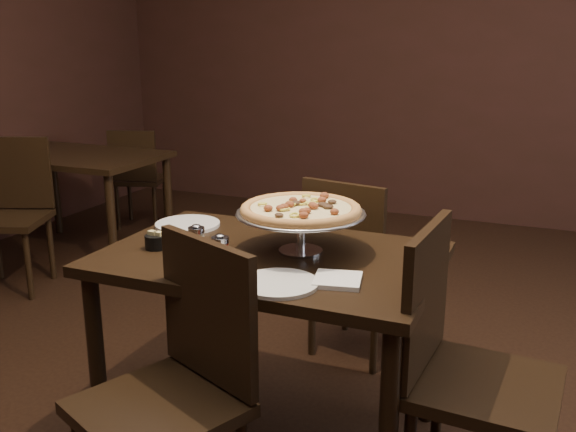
% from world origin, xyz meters
% --- Properties ---
extents(room, '(6.04, 7.04, 2.84)m').
position_xyz_m(room, '(0.06, 0.03, 1.40)').
color(room, black).
rests_on(room, ground).
extents(dining_table, '(1.20, 0.80, 0.75)m').
position_xyz_m(dining_table, '(-0.04, 0.04, 0.65)').
color(dining_table, black).
rests_on(dining_table, ground).
extents(background_table, '(1.16, 0.77, 0.72)m').
position_xyz_m(background_table, '(-2.20, 1.55, 0.63)').
color(background_table, black).
rests_on(background_table, ground).
extents(pizza_stand, '(0.47, 0.47, 0.19)m').
position_xyz_m(pizza_stand, '(0.06, 0.10, 0.91)').
color(pizza_stand, '#B3B3BA').
rests_on(pizza_stand, dining_table).
extents(parmesan_shaker, '(0.06, 0.06, 0.11)m').
position_xyz_m(parmesan_shaker, '(-0.29, -0.04, 0.80)').
color(parmesan_shaker, beige).
rests_on(parmesan_shaker, dining_table).
extents(pepper_flake_shaker, '(0.06, 0.06, 0.11)m').
position_xyz_m(pepper_flake_shaker, '(-0.15, -0.12, 0.80)').
color(pepper_flake_shaker, '#9C1F0E').
rests_on(pepper_flake_shaker, dining_table).
extents(packet_caddy, '(0.08, 0.08, 0.07)m').
position_xyz_m(packet_caddy, '(-0.45, -0.06, 0.78)').
color(packet_caddy, black).
rests_on(packet_caddy, dining_table).
extents(napkin_stack, '(0.18, 0.18, 0.02)m').
position_xyz_m(napkin_stack, '(0.28, -0.13, 0.76)').
color(napkin_stack, white).
rests_on(napkin_stack, dining_table).
extents(plate_left, '(0.27, 0.27, 0.01)m').
position_xyz_m(plate_left, '(-0.50, 0.24, 0.76)').
color(plate_left, silver).
rests_on(plate_left, dining_table).
extents(plate_near, '(0.26, 0.26, 0.01)m').
position_xyz_m(plate_near, '(0.11, -0.23, 0.76)').
color(plate_near, silver).
rests_on(plate_near, dining_table).
extents(serving_spatula, '(0.17, 0.17, 0.03)m').
position_xyz_m(serving_spatula, '(0.10, 0.04, 0.90)').
color(serving_spatula, '#B3B3BA').
rests_on(serving_spatula, pizza_stand).
extents(chair_far, '(0.49, 0.49, 0.89)m').
position_xyz_m(chair_far, '(0.06, 0.79, 0.49)').
color(chair_far, black).
rests_on(chair_far, ground).
extents(chair_near, '(0.57, 0.57, 0.93)m').
position_xyz_m(chair_near, '(-0.10, -0.50, 0.51)').
color(chair_near, black).
rests_on(chair_near, ground).
extents(chair_side, '(0.48, 0.48, 0.95)m').
position_xyz_m(chair_side, '(0.68, -0.08, 0.52)').
color(chair_side, black).
rests_on(chair_side, ground).
extents(bg_chair_far, '(0.48, 0.48, 0.81)m').
position_xyz_m(bg_chair_far, '(-2.20, 2.25, 0.44)').
color(bg_chair_far, black).
rests_on(bg_chair_far, ground).
extents(bg_chair_near, '(0.55, 0.55, 0.92)m').
position_xyz_m(bg_chair_near, '(-2.16, 0.90, 0.50)').
color(bg_chair_near, black).
rests_on(bg_chair_near, ground).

